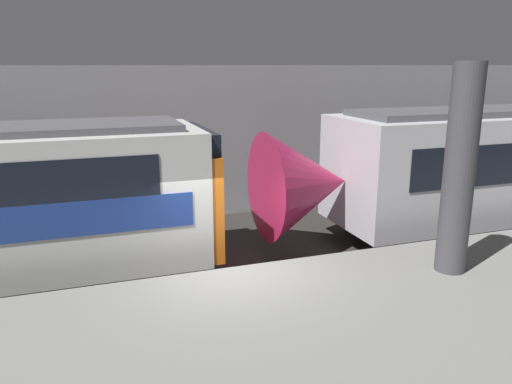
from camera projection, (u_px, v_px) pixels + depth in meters
ground_plane at (233, 310)px, 9.91m from camera, size 120.00×120.00×0.00m
platform at (282, 361)px, 7.41m from camera, size 40.00×5.21×0.91m
station_rear_barrier at (172, 145)px, 15.21m from camera, size 50.00×0.15×4.71m
support_pillar_near at (459, 171)px, 9.08m from camera, size 0.57×0.57×3.88m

